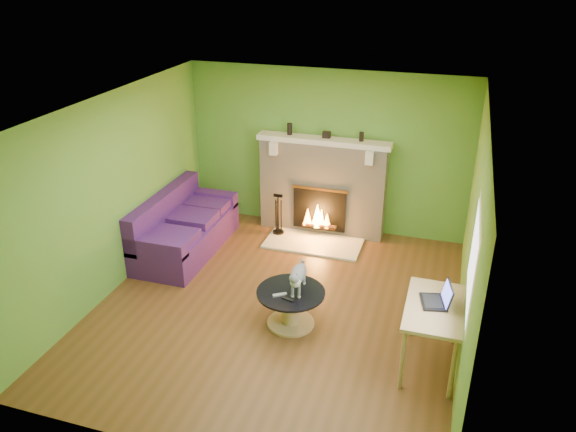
# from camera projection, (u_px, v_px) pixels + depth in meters

# --- Properties ---
(floor) EXTENTS (5.00, 5.00, 0.00)m
(floor) POSITION_uv_depth(u_px,v_px,m) (278.00, 306.00, 7.28)
(floor) COLOR brown
(floor) RESTS_ON ground
(ceiling) EXTENTS (5.00, 5.00, 0.00)m
(ceiling) POSITION_uv_depth(u_px,v_px,m) (276.00, 109.00, 6.17)
(ceiling) COLOR white
(ceiling) RESTS_ON wall_back
(wall_back) EXTENTS (5.00, 0.00, 5.00)m
(wall_back) POSITION_uv_depth(u_px,v_px,m) (326.00, 152.00, 8.89)
(wall_back) COLOR #5C922F
(wall_back) RESTS_ON floor
(wall_front) EXTENTS (5.00, 0.00, 5.00)m
(wall_front) POSITION_uv_depth(u_px,v_px,m) (180.00, 340.00, 4.57)
(wall_front) COLOR #5C922F
(wall_front) RESTS_ON floor
(wall_left) EXTENTS (0.00, 5.00, 5.00)m
(wall_left) POSITION_uv_depth(u_px,v_px,m) (114.00, 194.00, 7.33)
(wall_left) COLOR #5C922F
(wall_left) RESTS_ON floor
(wall_right) EXTENTS (0.00, 5.00, 5.00)m
(wall_right) POSITION_uv_depth(u_px,v_px,m) (472.00, 242.00, 6.12)
(wall_right) COLOR #5C922F
(wall_right) RESTS_ON floor
(window_frame) EXTENTS (0.00, 1.20, 1.20)m
(window_frame) POSITION_uv_depth(u_px,v_px,m) (473.00, 261.00, 5.24)
(window_frame) COLOR silver
(window_frame) RESTS_ON wall_right
(window_pane) EXTENTS (0.00, 1.06, 1.06)m
(window_pane) POSITION_uv_depth(u_px,v_px,m) (473.00, 261.00, 5.24)
(window_pane) COLOR white
(window_pane) RESTS_ON wall_right
(fireplace) EXTENTS (2.10, 0.46, 1.58)m
(fireplace) POSITION_uv_depth(u_px,v_px,m) (323.00, 187.00, 8.95)
(fireplace) COLOR #BCB09C
(fireplace) RESTS_ON floor
(hearth) EXTENTS (1.50, 0.75, 0.03)m
(hearth) POSITION_uv_depth(u_px,v_px,m) (313.00, 243.00, 8.83)
(hearth) COLOR beige
(hearth) RESTS_ON floor
(mantel) EXTENTS (2.10, 0.28, 0.08)m
(mantel) POSITION_uv_depth(u_px,v_px,m) (324.00, 141.00, 8.61)
(mantel) COLOR silver
(mantel) RESTS_ON fireplace
(sofa) EXTENTS (0.90, 2.00, 0.90)m
(sofa) POSITION_uv_depth(u_px,v_px,m) (183.00, 229.00, 8.53)
(sofa) COLOR #411A64
(sofa) RESTS_ON floor
(coffee_table) EXTENTS (0.83, 0.83, 0.47)m
(coffee_table) POSITION_uv_depth(u_px,v_px,m) (291.00, 305.00, 6.82)
(coffee_table) COLOR tan
(coffee_table) RESTS_ON floor
(desk) EXTENTS (0.61, 1.04, 0.77)m
(desk) POSITION_uv_depth(u_px,v_px,m) (434.00, 313.00, 5.97)
(desk) COLOR tan
(desk) RESTS_ON floor
(cat) EXTENTS (0.27, 0.63, 0.39)m
(cat) POSITION_uv_depth(u_px,v_px,m) (298.00, 277.00, 6.67)
(cat) COLOR slate
(cat) RESTS_ON coffee_table
(remote_silver) EXTENTS (0.17, 0.13, 0.02)m
(remote_silver) POSITION_uv_depth(u_px,v_px,m) (280.00, 295.00, 6.65)
(remote_silver) COLOR gray
(remote_silver) RESTS_ON coffee_table
(remote_black) EXTENTS (0.17, 0.08, 0.02)m
(remote_black) POSITION_uv_depth(u_px,v_px,m) (288.00, 299.00, 6.57)
(remote_black) COLOR black
(remote_black) RESTS_ON coffee_table
(laptop) EXTENTS (0.36, 0.39, 0.25)m
(laptop) POSITION_uv_depth(u_px,v_px,m) (435.00, 293.00, 5.93)
(laptop) COLOR black
(laptop) RESTS_ON desk
(fire_tools) EXTENTS (0.18, 0.18, 0.68)m
(fire_tools) POSITION_uv_depth(u_px,v_px,m) (278.00, 214.00, 8.98)
(fire_tools) COLOR black
(fire_tools) RESTS_ON hearth
(mantel_vase_left) EXTENTS (0.08, 0.08, 0.18)m
(mantel_vase_left) POSITION_uv_depth(u_px,v_px,m) (290.00, 129.00, 8.73)
(mantel_vase_left) COLOR black
(mantel_vase_left) RESTS_ON mantel
(mantel_vase_right) EXTENTS (0.07, 0.07, 0.14)m
(mantel_vase_right) POSITION_uv_depth(u_px,v_px,m) (361.00, 137.00, 8.43)
(mantel_vase_right) COLOR black
(mantel_vase_right) RESTS_ON mantel
(mantel_box) EXTENTS (0.12, 0.08, 0.10)m
(mantel_box) POSITION_uv_depth(u_px,v_px,m) (327.00, 135.00, 8.58)
(mantel_box) COLOR black
(mantel_box) RESTS_ON mantel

